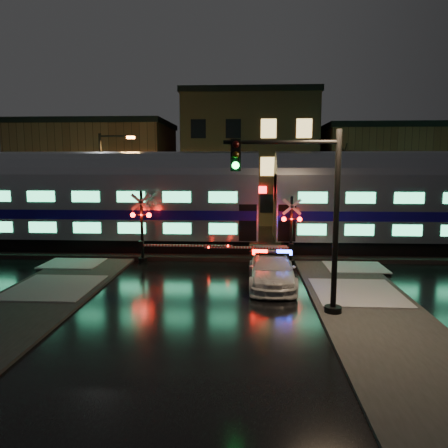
{
  "coord_description": "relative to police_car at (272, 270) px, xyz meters",
  "views": [
    {
      "loc": [
        1.92,
        -20.96,
        5.48
      ],
      "look_at": [
        0.61,
        2.5,
        2.2
      ],
      "focal_mm": 35.0,
      "sensor_mm": 36.0,
      "label": 1
    }
  ],
  "objects": [
    {
      "name": "train",
      "position": [
        0.0,
        6.76,
        2.65
      ],
      "size": [
        51.0,
        3.12,
        5.92
      ],
      "color": "black",
      "rests_on": "ballast"
    },
    {
      "name": "sidewalk_left",
      "position": [
        -9.5,
        -4.24,
        -0.67
      ],
      "size": [
        4.0,
        20.0,
        0.12
      ],
      "primitive_type": "cube",
      "color": "#2D2D2D",
      "rests_on": "ground"
    },
    {
      "name": "ground",
      "position": [
        -3.0,
        1.76,
        -0.73
      ],
      "size": [
        120.0,
        120.0,
        0.0
      ],
      "primitive_type": "plane",
      "color": "black",
      "rests_on": "ground"
    },
    {
      "name": "ballast",
      "position": [
        -3.0,
        6.76,
        -0.61
      ],
      "size": [
        90.0,
        4.2,
        0.24
      ],
      "primitive_type": "cube",
      "color": "black",
      "rests_on": "ground"
    },
    {
      "name": "streetlight",
      "position": [
        -11.05,
        10.76,
        3.59
      ],
      "size": [
        2.51,
        0.26,
        7.51
      ],
      "color": "black",
      "rests_on": "ground"
    },
    {
      "name": "police_car",
      "position": [
        0.0,
        0.0,
        0.0
      ],
      "size": [
        2.09,
        5.04,
        1.62
      ],
      "rotation": [
        0.0,
        0.0,
        -0.01
      ],
      "color": "silver",
      "rests_on": "ground"
    },
    {
      "name": "crossing_signal_right",
      "position": [
        0.88,
        4.06,
        0.81
      ],
      "size": [
        5.29,
        0.63,
        3.74
      ],
      "color": "black",
      "rests_on": "ground"
    },
    {
      "name": "traffic_light",
      "position": [
        0.98,
        -3.79,
        2.8
      ],
      "size": [
        4.3,
        0.74,
        6.65
      ],
      "rotation": [
        0.0,
        0.0,
        0.22
      ],
      "color": "black",
      "rests_on": "ground"
    },
    {
      "name": "building_right",
      "position": [
        12.0,
        23.76,
        3.52
      ],
      "size": [
        12.0,
        10.0,
        8.5
      ],
      "primitive_type": "cube",
      "color": "brown",
      "rests_on": "ground"
    },
    {
      "name": "building_left",
      "position": [
        -16.0,
        23.76,
        3.77
      ],
      "size": [
        14.0,
        10.0,
        9.0
      ],
      "primitive_type": "cube",
      "color": "brown",
      "rests_on": "ground"
    },
    {
      "name": "building_mid",
      "position": [
        -1.0,
        24.26,
        5.02
      ],
      "size": [
        12.0,
        11.0,
        11.5
      ],
      "primitive_type": "cube",
      "color": "brown",
      "rests_on": "ground"
    },
    {
      "name": "sidewalk_right",
      "position": [
        3.5,
        -4.24,
        -0.67
      ],
      "size": [
        4.0,
        20.0,
        0.12
      ],
      "primitive_type": "cube",
      "color": "#2D2D2D",
      "rests_on": "ground"
    },
    {
      "name": "crossing_signal_left",
      "position": [
        -6.53,
        4.07,
        0.91
      ],
      "size": [
        5.64,
        0.65,
        3.99
      ],
      "color": "black",
      "rests_on": "ground"
    }
  ]
}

